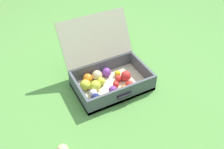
# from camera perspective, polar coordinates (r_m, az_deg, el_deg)

# --- Properties ---
(ground_plane) EXTENTS (16.00, 16.00, 0.00)m
(ground_plane) POSITION_cam_1_polar(r_m,az_deg,el_deg) (1.94, -1.16, -1.70)
(ground_plane) COLOR #569342
(open_suitcase) EXTENTS (0.55, 0.55, 0.45)m
(open_suitcase) POSITION_cam_1_polar(r_m,az_deg,el_deg) (1.87, -1.28, 0.34)
(open_suitcase) COLOR beige
(open_suitcase) RESTS_ON ground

